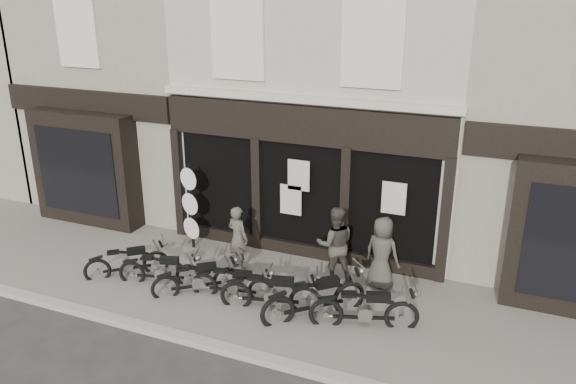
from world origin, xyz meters
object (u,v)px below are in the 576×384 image
at_px(man_right, 382,253).
at_px(motorcycle_0, 128,264).
at_px(motorcycle_1, 161,273).
at_px(motorcycle_4, 272,296).
at_px(advert_sign_post, 191,210).
at_px(motorcycle_2, 197,282).
at_px(motorcycle_5, 315,301).
at_px(man_left, 238,238).
at_px(motorcycle_3, 234,286).
at_px(motorcycle_6, 365,313).
at_px(man_centre, 335,244).

bearing_deg(man_right, motorcycle_0, 32.18).
xyz_separation_m(motorcycle_0, motorcycle_1, (0.95, -0.04, 0.00)).
distance_m(motorcycle_4, advert_sign_post, 3.70).
distance_m(motorcycle_2, man_right, 4.11).
distance_m(motorcycle_4, man_right, 2.63).
height_order(motorcycle_5, advert_sign_post, advert_sign_post).
bearing_deg(man_left, motorcycle_4, 155.40).
xyz_separation_m(motorcycle_2, man_left, (0.31, 1.36, 0.53)).
bearing_deg(motorcycle_3, man_right, 18.73).
bearing_deg(motorcycle_4, man_right, 28.43).
xyz_separation_m(motorcycle_6, advert_sign_post, (-5.07, 1.79, 0.73)).
bearing_deg(man_left, man_right, -154.90).
bearing_deg(motorcycle_4, motorcycle_1, 164.77).
distance_m(motorcycle_3, motorcycle_6, 2.94).
relative_size(motorcycle_6, man_right, 1.26).
distance_m(motorcycle_1, advert_sign_post, 2.06).
height_order(motorcycle_6, man_centre, man_centre).
bearing_deg(motorcycle_5, man_left, 108.59).
relative_size(motorcycle_3, advert_sign_post, 0.79).
distance_m(motorcycle_0, motorcycle_3, 2.75).
height_order(man_centre, man_right, man_centre).
height_order(motorcycle_2, motorcycle_5, motorcycle_5).
xyz_separation_m(man_left, advert_sign_post, (-1.63, 0.57, 0.24)).
distance_m(motorcycle_1, motorcycle_3, 1.80).
relative_size(motorcycle_1, motorcycle_2, 1.14).
bearing_deg(man_right, motorcycle_5, 76.04).
relative_size(motorcycle_0, man_centre, 0.90).
bearing_deg(motorcycle_1, motorcycle_6, -15.65).
bearing_deg(motorcycle_1, man_right, 3.95).
xyz_separation_m(motorcycle_2, motorcycle_4, (1.77, 0.03, 0.03)).
xyz_separation_m(motorcycle_0, advert_sign_post, (0.62, 1.83, 0.78)).
bearing_deg(man_left, motorcycle_6, 178.09).
height_order(motorcycle_2, man_centre, man_centre).
relative_size(motorcycle_4, motorcycle_5, 1.14).
xyz_separation_m(motorcycle_1, advert_sign_post, (-0.33, 1.88, 0.78)).
height_order(motorcycle_2, man_left, man_left).
relative_size(motorcycle_2, motorcycle_5, 0.90).
bearing_deg(motorcycle_6, motorcycle_1, 162.23).
xyz_separation_m(man_centre, man_right, (1.05, 0.09, -0.06)).
distance_m(motorcycle_3, man_centre, 2.45).
relative_size(motorcycle_4, man_left, 1.33).
bearing_deg(man_centre, man_right, 161.38).
height_order(motorcycle_3, motorcycle_6, motorcycle_6).
bearing_deg(man_left, motorcycle_1, 62.98).
xyz_separation_m(motorcycle_1, motorcycle_4, (2.75, -0.02, 0.04)).
distance_m(motorcycle_6, man_centre, 2.04).
relative_size(motorcycle_0, man_right, 0.96).
bearing_deg(motorcycle_6, motorcycle_5, 162.44).
bearing_deg(motorcycle_3, advert_sign_post, 128.84).
relative_size(motorcycle_6, advert_sign_post, 0.89).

